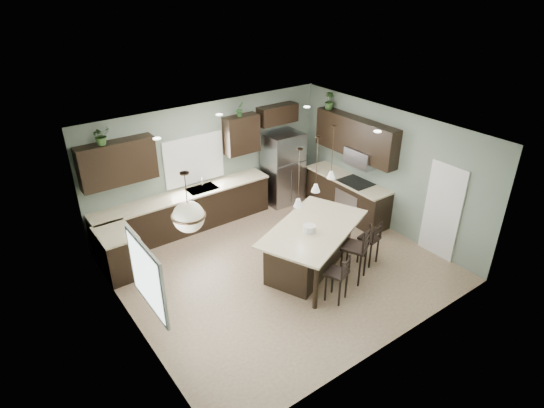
% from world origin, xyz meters
% --- Properties ---
extents(ground, '(6.00, 6.00, 0.00)m').
position_xyz_m(ground, '(0.00, 0.00, 0.00)').
color(ground, '#9E8466').
rests_on(ground, ground).
extents(pantry_door, '(0.04, 0.82, 2.04)m').
position_xyz_m(pantry_door, '(2.98, -1.55, 1.02)').
color(pantry_door, white).
rests_on(pantry_door, ground).
extents(window_back, '(1.35, 0.02, 1.00)m').
position_xyz_m(window_back, '(-0.40, 2.73, 1.55)').
color(window_back, white).
rests_on(window_back, room_shell).
extents(window_left, '(0.02, 1.10, 1.00)m').
position_xyz_m(window_left, '(-2.98, -0.80, 1.55)').
color(window_left, white).
rests_on(window_left, room_shell).
extents(left_return_cabs, '(0.60, 0.90, 0.90)m').
position_xyz_m(left_return_cabs, '(-2.70, 1.70, 0.45)').
color(left_return_cabs, black).
rests_on(left_return_cabs, ground).
extents(left_return_countertop, '(0.66, 0.96, 0.04)m').
position_xyz_m(left_return_countertop, '(-2.68, 1.70, 0.92)').
color(left_return_countertop, beige).
rests_on(left_return_countertop, left_return_cabs).
extents(back_lower_cabs, '(4.20, 0.60, 0.90)m').
position_xyz_m(back_lower_cabs, '(-0.85, 2.45, 0.45)').
color(back_lower_cabs, black).
rests_on(back_lower_cabs, ground).
extents(back_countertop, '(4.20, 0.66, 0.04)m').
position_xyz_m(back_countertop, '(-0.85, 2.43, 0.92)').
color(back_countertop, beige).
rests_on(back_countertop, back_lower_cabs).
extents(sink_inset, '(0.70, 0.45, 0.01)m').
position_xyz_m(sink_inset, '(-0.40, 2.43, 0.94)').
color(sink_inset, gray).
rests_on(sink_inset, back_countertop).
extents(faucet, '(0.02, 0.02, 0.28)m').
position_xyz_m(faucet, '(-0.40, 2.40, 1.08)').
color(faucet, silver).
rests_on(faucet, back_countertop).
extents(back_upper_left, '(1.55, 0.34, 0.90)m').
position_xyz_m(back_upper_left, '(-2.15, 2.58, 1.95)').
color(back_upper_left, black).
rests_on(back_upper_left, room_shell).
extents(back_upper_right, '(0.85, 0.34, 0.90)m').
position_xyz_m(back_upper_right, '(0.80, 2.58, 1.95)').
color(back_upper_right, black).
rests_on(back_upper_right, room_shell).
extents(fridge_header, '(1.05, 0.34, 0.45)m').
position_xyz_m(fridge_header, '(1.85, 2.58, 2.25)').
color(fridge_header, black).
rests_on(fridge_header, room_shell).
extents(right_lower_cabs, '(0.60, 2.35, 0.90)m').
position_xyz_m(right_lower_cabs, '(2.70, 0.87, 0.45)').
color(right_lower_cabs, black).
rests_on(right_lower_cabs, ground).
extents(right_countertop, '(0.66, 2.35, 0.04)m').
position_xyz_m(right_countertop, '(2.68, 0.87, 0.92)').
color(right_countertop, beige).
rests_on(right_countertop, right_lower_cabs).
extents(cooktop, '(0.58, 0.75, 0.02)m').
position_xyz_m(cooktop, '(2.68, 0.60, 0.94)').
color(cooktop, black).
rests_on(cooktop, right_countertop).
extents(wall_oven_front, '(0.01, 0.72, 0.60)m').
position_xyz_m(wall_oven_front, '(2.40, 0.60, 0.45)').
color(wall_oven_front, gray).
rests_on(wall_oven_front, right_lower_cabs).
extents(right_upper_cabs, '(0.34, 2.35, 0.90)m').
position_xyz_m(right_upper_cabs, '(2.83, 0.87, 1.95)').
color(right_upper_cabs, black).
rests_on(right_upper_cabs, room_shell).
extents(microwave, '(0.40, 0.75, 0.40)m').
position_xyz_m(microwave, '(2.78, 0.60, 1.55)').
color(microwave, gray).
rests_on(microwave, right_upper_cabs).
extents(refrigerator, '(0.90, 0.74, 1.85)m').
position_xyz_m(refrigerator, '(1.82, 2.32, 0.93)').
color(refrigerator, '#93939B').
rests_on(refrigerator, ground).
extents(kitchen_island, '(2.73, 2.19, 0.92)m').
position_xyz_m(kitchen_island, '(0.55, -0.37, 0.46)').
color(kitchen_island, black).
rests_on(kitchen_island, ground).
extents(serving_dish, '(0.24, 0.24, 0.14)m').
position_xyz_m(serving_dish, '(0.37, -0.45, 0.99)').
color(serving_dish, silver).
rests_on(serving_dish, kitchen_island).
extents(bar_stool_left, '(0.46, 0.46, 0.97)m').
position_xyz_m(bar_stool_left, '(0.22, -1.41, 0.48)').
color(bar_stool_left, black).
rests_on(bar_stool_left, ground).
extents(bar_stool_center, '(0.60, 0.60, 1.20)m').
position_xyz_m(bar_stool_center, '(0.92, -1.14, 0.60)').
color(bar_stool_center, black).
rests_on(bar_stool_center, ground).
extents(bar_stool_right, '(0.42, 0.42, 0.97)m').
position_xyz_m(bar_stool_right, '(1.56, -0.93, 0.48)').
color(bar_stool_right, black).
rests_on(bar_stool_right, ground).
extents(pendant_left, '(0.17, 0.17, 1.10)m').
position_xyz_m(pendant_left, '(-0.09, -0.65, 2.25)').
color(pendant_left, silver).
rests_on(pendant_left, room_shell).
extents(pendant_center, '(0.17, 0.17, 1.10)m').
position_xyz_m(pendant_center, '(0.55, -0.37, 2.25)').
color(pendant_center, silver).
rests_on(pendant_center, room_shell).
extents(pendant_right, '(0.17, 0.17, 1.10)m').
position_xyz_m(pendant_right, '(1.19, -0.09, 2.25)').
color(pendant_right, silver).
rests_on(pendant_right, room_shell).
extents(chandelier, '(0.54, 0.54, 1.00)m').
position_xyz_m(chandelier, '(-2.08, -0.42, 2.30)').
color(chandelier, '#F3EBC7').
rests_on(chandelier, room_shell).
extents(plant_back_left, '(0.39, 0.35, 0.37)m').
position_xyz_m(plant_back_left, '(-2.38, 2.55, 2.59)').
color(plant_back_left, '#325726').
rests_on(plant_back_left, back_upper_left).
extents(plant_back_right, '(0.20, 0.16, 0.35)m').
position_xyz_m(plant_back_right, '(0.76, 2.55, 2.57)').
color(plant_back_right, '#275224').
rests_on(plant_back_right, back_upper_right).
extents(plant_right_wall, '(0.27, 0.27, 0.41)m').
position_xyz_m(plant_right_wall, '(2.80, 1.79, 2.61)').
color(plant_right_wall, '#2D4E22').
rests_on(plant_right_wall, right_upper_cabs).
extents(room_shell, '(6.00, 6.00, 6.00)m').
position_xyz_m(room_shell, '(0.00, 0.00, 1.70)').
color(room_shell, slate).
rests_on(room_shell, ground).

